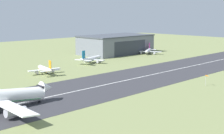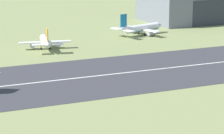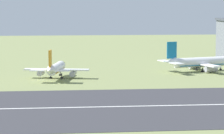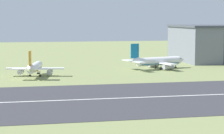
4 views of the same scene
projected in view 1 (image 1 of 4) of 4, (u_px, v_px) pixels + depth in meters
The scene contains 7 objects.
runway_strip at pixel (124, 81), 158.13m from camera, with size 375.56×43.56×0.06m, color #333338.
runway_centreline at pixel (124, 81), 158.12m from camera, with size 338.01×0.70×0.01m, color silver.
hangar_building at pixel (116, 44), 263.77m from camera, with size 61.66×34.12×15.67m.
airplane_parked_centre at pixel (92, 59), 213.98m from camera, with size 24.89×18.76×9.61m.
airplane_parked_east at pixel (45, 69), 174.74m from camera, with size 18.79×20.28×8.84m.
airplane_parked_far_east at pixel (148, 51), 259.70m from camera, with size 18.81×20.62×9.01m.
windsock_pole at pixel (207, 76), 145.43m from camera, with size 1.59×2.54×5.30m.
Camera 1 is at (-112.02, 9.96, 33.96)m, focal length 50.00 mm.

